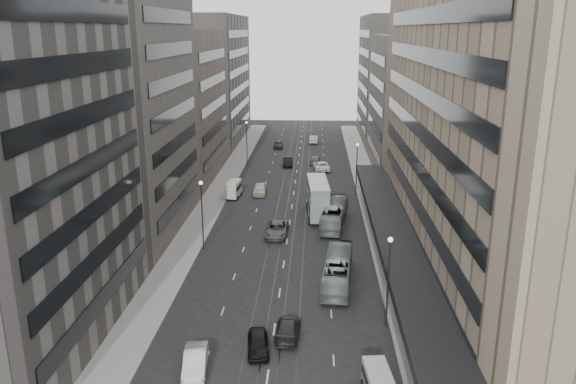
% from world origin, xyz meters
% --- Properties ---
extents(ground, '(220.00, 220.00, 0.00)m').
position_xyz_m(ground, '(0.00, 0.00, 0.00)').
color(ground, black).
rests_on(ground, ground).
extents(sidewalk_right, '(4.00, 125.00, 0.15)m').
position_xyz_m(sidewalk_right, '(12.00, 37.50, 0.07)').
color(sidewalk_right, gray).
rests_on(sidewalk_right, ground).
extents(sidewalk_left, '(4.00, 125.00, 0.15)m').
position_xyz_m(sidewalk_left, '(-12.00, 37.50, 0.07)').
color(sidewalk_left, gray).
rests_on(sidewalk_left, ground).
extents(department_store, '(19.20, 60.00, 30.00)m').
position_xyz_m(department_store, '(21.45, 8.00, 14.95)').
color(department_store, gray).
rests_on(department_store, ground).
extents(building_right_mid, '(15.00, 28.00, 24.00)m').
position_xyz_m(building_right_mid, '(21.50, 52.00, 12.00)').
color(building_right_mid, '#47433E').
rests_on(building_right_mid, ground).
extents(building_right_far, '(15.00, 32.00, 28.00)m').
position_xyz_m(building_right_far, '(21.50, 82.00, 14.00)').
color(building_right_far, slate).
rests_on(building_right_far, ground).
extents(building_left_b, '(15.00, 26.00, 34.00)m').
position_xyz_m(building_left_b, '(-21.50, 19.00, 17.00)').
color(building_left_b, '#47433E').
rests_on(building_left_b, ground).
extents(building_left_c, '(15.00, 28.00, 25.00)m').
position_xyz_m(building_left_c, '(-21.50, 46.00, 12.50)').
color(building_left_c, '#685B51').
rests_on(building_left_c, ground).
extents(building_left_d, '(15.00, 38.00, 28.00)m').
position_xyz_m(building_left_d, '(-21.50, 79.00, 14.00)').
color(building_left_d, slate).
rests_on(building_left_d, ground).
extents(lamp_right_near, '(0.44, 0.44, 8.32)m').
position_xyz_m(lamp_right_near, '(9.70, -5.00, 5.20)').
color(lamp_right_near, '#262628').
rests_on(lamp_right_near, ground).
extents(lamp_right_far, '(0.44, 0.44, 8.32)m').
position_xyz_m(lamp_right_far, '(9.70, 35.00, 5.20)').
color(lamp_right_far, '#262628').
rests_on(lamp_right_far, ground).
extents(lamp_left_near, '(0.44, 0.44, 8.32)m').
position_xyz_m(lamp_left_near, '(-9.70, 12.00, 5.20)').
color(lamp_left_near, '#262628').
rests_on(lamp_left_near, ground).
extents(lamp_left_far, '(0.44, 0.44, 8.32)m').
position_xyz_m(lamp_left_far, '(-9.70, 55.00, 5.20)').
color(lamp_left_far, '#262628').
rests_on(lamp_left_far, ground).
extents(bus_near, '(3.59, 11.12, 3.04)m').
position_xyz_m(bus_near, '(5.78, 3.37, 1.52)').
color(bus_near, gray).
rests_on(bus_near, ground).
extents(bus_far, '(4.14, 11.47, 3.13)m').
position_xyz_m(bus_far, '(5.97, 20.93, 1.56)').
color(bus_far, gray).
rests_on(bus_far, ground).
extents(double_decker, '(3.39, 9.42, 5.06)m').
position_xyz_m(double_decker, '(3.76, 24.66, 2.73)').
color(double_decker, gray).
rests_on(double_decker, ground).
extents(vw_microbus, '(2.19, 4.19, 2.18)m').
position_xyz_m(vw_microbus, '(7.95, -15.05, 1.21)').
color(vw_microbus, '#565A5D').
rests_on(vw_microbus, ground).
extents(panel_van, '(2.35, 4.27, 2.59)m').
position_xyz_m(panel_van, '(-9.20, 33.06, 1.43)').
color(panel_van, beige).
rests_on(panel_van, ground).
extents(sedan_0, '(2.24, 4.45, 1.46)m').
position_xyz_m(sedan_0, '(-1.06, -9.52, 0.73)').
color(sedan_0, black).
rests_on(sedan_0, ground).
extents(sedan_1, '(2.26, 5.00, 1.59)m').
position_xyz_m(sedan_1, '(-5.53, -12.40, 0.80)').
color(sedan_1, silver).
rests_on(sedan_1, ground).
extents(sedan_2, '(2.83, 5.92, 1.63)m').
position_xyz_m(sedan_2, '(-1.40, 16.94, 0.81)').
color(sedan_2, '#515153').
rests_on(sedan_2, ground).
extents(sedan_3, '(2.20, 5.02, 1.44)m').
position_xyz_m(sedan_3, '(1.22, -7.03, 0.72)').
color(sedan_3, black).
rests_on(sedan_3, ground).
extents(sedan_4, '(2.29, 5.16, 1.72)m').
position_xyz_m(sedan_4, '(-5.34, 35.02, 0.86)').
color(sedan_4, beige).
rests_on(sedan_4, ground).
extents(sedan_5, '(2.08, 5.12, 1.65)m').
position_xyz_m(sedan_5, '(-1.89, 54.42, 0.83)').
color(sedan_5, black).
rests_on(sedan_5, ground).
extents(sedan_6, '(3.36, 6.20, 1.65)m').
position_xyz_m(sedan_6, '(4.48, 51.32, 0.83)').
color(sedan_6, white).
rests_on(sedan_6, ground).
extents(sedan_7, '(2.28, 5.22, 1.49)m').
position_xyz_m(sedan_7, '(3.27, 56.60, 0.75)').
color(sedan_7, '#5E5E60').
rests_on(sedan_7, ground).
extents(sedan_8, '(2.05, 4.70, 1.58)m').
position_xyz_m(sedan_8, '(-4.79, 70.99, 0.79)').
color(sedan_8, '#262628').
rests_on(sedan_8, ground).
extents(sedan_9, '(1.98, 5.26, 1.72)m').
position_xyz_m(sedan_9, '(2.90, 76.93, 0.86)').
color(sedan_9, '#B0A792').
rests_on(sedan_9, ground).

